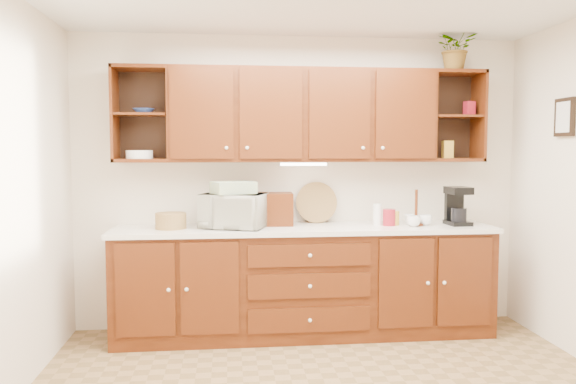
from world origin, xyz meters
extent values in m
plane|color=#EEE0C8|center=(0.00, 1.75, 1.30)|extent=(4.00, 0.00, 4.00)
cube|color=#381506|center=(0.00, 1.45, 0.45)|extent=(3.20, 0.60, 0.90)
cube|color=white|center=(0.00, 1.44, 0.92)|extent=(3.24, 0.64, 0.04)
cube|color=#381506|center=(0.00, 1.58, 1.89)|extent=(2.30, 0.33, 0.80)
cube|color=black|center=(-1.38, 1.74, 1.89)|extent=(0.45, 0.02, 0.80)
cube|color=black|center=(1.38, 1.74, 1.89)|extent=(0.45, 0.02, 0.80)
cube|color=#381506|center=(-1.38, 1.58, 1.89)|extent=(0.43, 0.30, 0.02)
cube|color=#381506|center=(1.38, 1.58, 1.89)|extent=(0.43, 0.30, 0.02)
cube|color=#381506|center=(1.38, 1.58, 2.27)|extent=(0.45, 0.33, 0.03)
cube|color=white|center=(0.00, 1.53, 1.47)|extent=(0.40, 0.05, 0.02)
cube|color=black|center=(1.98, 0.90, 1.85)|extent=(0.03, 0.24, 0.30)
cylinder|color=olive|center=(-1.12, 1.44, 1.01)|extent=(0.32, 0.32, 0.13)
imported|color=beige|center=(-0.61, 1.43, 1.08)|extent=(0.61, 0.51, 0.29)
cube|color=#EBE66E|center=(-0.61, 1.43, 1.28)|extent=(0.40, 0.35, 0.10)
cylinder|color=black|center=(-0.68, 1.60, 1.10)|extent=(0.07, 0.07, 0.32)
cylinder|color=olive|center=(0.14, 1.69, 0.95)|extent=(0.37, 0.11, 0.37)
cube|color=#381506|center=(-0.29, 1.57, 1.08)|extent=(0.41, 0.26, 0.28)
cylinder|color=#381506|center=(0.97, 1.41, 1.10)|extent=(0.02, 0.02, 0.31)
cylinder|color=#381506|center=(0.97, 1.41, 0.95)|extent=(0.12, 0.12, 0.02)
imported|color=white|center=(1.05, 1.41, 0.99)|extent=(0.12, 0.12, 0.09)
imported|color=white|center=(0.93, 1.49, 0.99)|extent=(0.12, 0.12, 0.09)
imported|color=white|center=(0.92, 1.34, 0.99)|extent=(0.12, 0.12, 0.09)
cylinder|color=maroon|center=(0.73, 1.42, 1.01)|extent=(0.11, 0.11, 0.14)
cylinder|color=white|center=(0.64, 1.46, 1.03)|extent=(0.08, 0.08, 0.19)
cylinder|color=gold|center=(0.79, 1.45, 1.00)|extent=(0.10, 0.10, 0.12)
cube|color=black|center=(1.34, 1.40, 0.96)|extent=(0.19, 0.24, 0.04)
cube|color=black|center=(1.34, 1.49, 1.10)|extent=(0.16, 0.06, 0.28)
cube|color=black|center=(1.34, 1.40, 1.24)|extent=(0.19, 0.24, 0.06)
cylinder|color=black|center=(1.34, 1.38, 1.03)|extent=(0.14, 0.14, 0.12)
imported|color=#27438F|center=(-1.34, 1.56, 1.92)|extent=(0.21, 0.21, 0.04)
cylinder|color=white|center=(-1.39, 1.56, 1.56)|extent=(0.27, 0.27, 0.07)
cube|color=gold|center=(1.30, 1.57, 1.60)|extent=(0.09, 0.07, 0.15)
cube|color=maroon|center=(1.49, 1.56, 1.96)|extent=(0.09, 0.09, 0.12)
imported|color=#999999|center=(1.34, 1.53, 2.48)|extent=(0.39, 0.36, 0.38)
camera|label=1|loc=(-0.65, -3.27, 1.60)|focal=35.00mm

